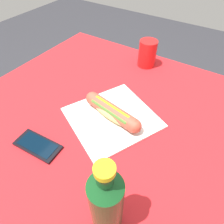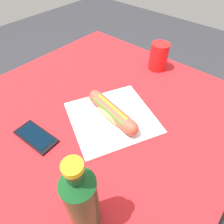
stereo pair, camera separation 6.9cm
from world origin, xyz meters
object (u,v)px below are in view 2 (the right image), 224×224
(cell_phone, at_px, (36,137))
(soda_bottle, at_px, (82,202))
(hot_dog, at_px, (112,112))
(drinking_cup, at_px, (159,56))

(cell_phone, distance_m, soda_bottle, 0.33)
(hot_dog, bearing_deg, cell_phone, 60.57)
(cell_phone, height_order, soda_bottle, soda_bottle)
(hot_dog, distance_m, cell_phone, 0.26)
(cell_phone, xyz_separation_m, drinking_cup, (-0.08, -0.61, 0.06))
(cell_phone, relative_size, drinking_cup, 1.27)
(hot_dog, relative_size, cell_phone, 1.58)
(cell_phone, distance_m, drinking_cup, 0.62)
(hot_dog, distance_m, soda_bottle, 0.35)
(soda_bottle, bearing_deg, drinking_cup, -71.17)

